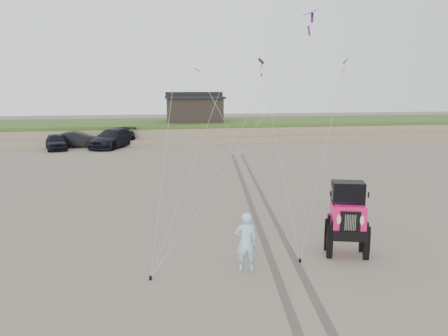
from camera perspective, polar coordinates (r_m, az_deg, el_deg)
The scene contains 12 objects.
ground at distance 14.42m, azimuth 4.42°, elevation -12.32°, with size 160.00×160.00×0.00m, color #6B6054.
dune_ridge at distance 50.70m, azimuth -6.21°, elevation 5.04°, with size 160.00×14.25×1.73m.
cabin at distance 50.20m, azimuth -3.92°, elevation 7.79°, with size 6.40×5.40×3.35m.
truck_a at distance 42.51m, azimuth -21.08°, elevation 3.23°, with size 1.71×4.26×1.45m, color black.
truck_b at distance 43.43m, azimuth -18.65°, elevation 3.54°, with size 1.56×4.48×1.48m, color black.
truck_c at distance 42.35m, azimuth -14.35°, elevation 3.77°, with size 2.43×5.98×1.74m, color black.
jeep at distance 15.25m, azimuth 15.78°, elevation -7.40°, with size 2.32×5.37×2.00m, color #E6125E, non-canonical shape.
man at distance 13.56m, azimuth 2.88°, elevation -9.60°, with size 0.67×0.44×1.85m, color #96C4E9.
kite_flock at distance 22.88m, azimuth 8.41°, elevation 19.95°, with size 7.63×9.83×6.64m.
stake_main at distance 13.41m, azimuth -9.58°, elevation -13.98°, with size 0.08×0.08×0.12m, color black.
stake_aux at distance 14.66m, azimuth 9.90°, elevation -11.81°, with size 0.08×0.08×0.12m, color black.
tire_tracks at distance 22.25m, azimuth 4.28°, elevation -4.06°, with size 5.22×29.74×0.01m.
Camera 1 is at (-3.38, -12.86, 5.58)m, focal length 35.00 mm.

